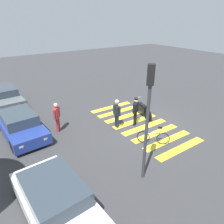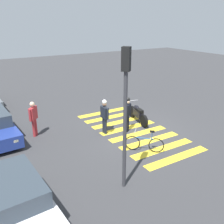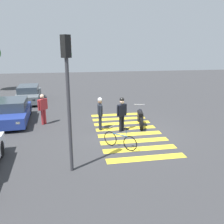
{
  "view_description": "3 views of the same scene",
  "coord_description": "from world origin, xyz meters",
  "px_view_note": "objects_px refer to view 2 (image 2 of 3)",
  "views": [
    {
      "loc": [
        -8.34,
        7.71,
        6.04
      ],
      "look_at": [
        0.75,
        1.56,
        0.94
      ],
      "focal_mm": 32.93,
      "sensor_mm": 36.0,
      "label": 1
    },
    {
      "loc": [
        -9.62,
        7.06,
        5.38
      ],
      "look_at": [
        0.18,
        1.16,
        1.18
      ],
      "focal_mm": 40.54,
      "sensor_mm": 36.0,
      "label": 2
    },
    {
      "loc": [
        -11.31,
        2.85,
        4.31
      ],
      "look_at": [
        0.51,
        0.76,
        0.95
      ],
      "focal_mm": 37.61,
      "sensor_mm": 36.0,
      "label": 3
    }
  ],
  "objects_px": {
    "officer_on_foot": "(127,112)",
    "car_white_van": "(12,204)",
    "traffic_light_pole": "(126,100)",
    "officer_by_motorcycle": "(104,114)",
    "pedestrian_bystander": "(34,117)",
    "leaning_bicycle": "(145,143)",
    "police_motorcycle": "(138,114)"
  },
  "relations": [
    {
      "from": "officer_on_foot",
      "to": "car_white_van",
      "type": "relative_size",
      "value": 0.42
    },
    {
      "from": "traffic_light_pole",
      "to": "officer_by_motorcycle",
      "type": "bearing_deg",
      "value": -20.73
    },
    {
      "from": "pedestrian_bystander",
      "to": "car_white_van",
      "type": "relative_size",
      "value": 0.4
    },
    {
      "from": "car_white_van",
      "to": "traffic_light_pole",
      "type": "xyz_separation_m",
      "value": [
        -0.15,
        -3.58,
        2.45
      ]
    },
    {
      "from": "leaning_bicycle",
      "to": "car_white_van",
      "type": "distance_m",
      "value": 5.86
    },
    {
      "from": "police_motorcycle",
      "to": "traffic_light_pole",
      "type": "bearing_deg",
      "value": 138.95
    },
    {
      "from": "police_motorcycle",
      "to": "traffic_light_pole",
      "type": "height_order",
      "value": "traffic_light_pole"
    },
    {
      "from": "leaning_bicycle",
      "to": "officer_on_foot",
      "type": "bearing_deg",
      "value": -14.07
    },
    {
      "from": "pedestrian_bystander",
      "to": "traffic_light_pole",
      "type": "relative_size",
      "value": 0.37
    },
    {
      "from": "officer_on_foot",
      "to": "officer_by_motorcycle",
      "type": "distance_m",
      "value": 1.16
    },
    {
      "from": "police_motorcycle",
      "to": "leaning_bicycle",
      "type": "distance_m",
      "value": 3.35
    },
    {
      "from": "leaning_bicycle",
      "to": "car_white_van",
      "type": "relative_size",
      "value": 0.28
    },
    {
      "from": "car_white_van",
      "to": "traffic_light_pole",
      "type": "distance_m",
      "value": 4.34
    },
    {
      "from": "officer_by_motorcycle",
      "to": "car_white_van",
      "type": "xyz_separation_m",
      "value": [
        -3.92,
        5.12,
        -0.37
      ]
    },
    {
      "from": "leaning_bicycle",
      "to": "officer_by_motorcycle",
      "type": "relative_size",
      "value": 0.7
    },
    {
      "from": "leaning_bicycle",
      "to": "pedestrian_bystander",
      "type": "distance_m",
      "value": 5.43
    },
    {
      "from": "officer_by_motorcycle",
      "to": "pedestrian_bystander",
      "type": "distance_m",
      "value": 3.41
    },
    {
      "from": "leaning_bicycle",
      "to": "officer_on_foot",
      "type": "height_order",
      "value": "officer_on_foot"
    },
    {
      "from": "officer_on_foot",
      "to": "officer_by_motorcycle",
      "type": "bearing_deg",
      "value": 69.92
    },
    {
      "from": "officer_by_motorcycle",
      "to": "leaning_bicycle",
      "type": "bearing_deg",
      "value": -167.41
    },
    {
      "from": "leaning_bicycle",
      "to": "officer_on_foot",
      "type": "relative_size",
      "value": 0.68
    },
    {
      "from": "leaning_bicycle",
      "to": "pedestrian_bystander",
      "type": "xyz_separation_m",
      "value": [
        4.0,
        3.62,
        0.64
      ]
    },
    {
      "from": "officer_on_foot",
      "to": "car_white_van",
      "type": "xyz_separation_m",
      "value": [
        -3.53,
        6.2,
        -0.41
      ]
    },
    {
      "from": "police_motorcycle",
      "to": "officer_on_foot",
      "type": "bearing_deg",
      "value": 121.53
    },
    {
      "from": "officer_by_motorcycle",
      "to": "officer_on_foot",
      "type": "bearing_deg",
      "value": -110.08
    },
    {
      "from": "pedestrian_bystander",
      "to": "officer_on_foot",
      "type": "bearing_deg",
      "value": -114.52
    },
    {
      "from": "pedestrian_bystander",
      "to": "car_white_van",
      "type": "height_order",
      "value": "pedestrian_bystander"
    },
    {
      "from": "car_white_van",
      "to": "officer_on_foot",
      "type": "bearing_deg",
      "value": -60.38
    },
    {
      "from": "police_motorcycle",
      "to": "car_white_van",
      "type": "bearing_deg",
      "value": 119.94
    },
    {
      "from": "police_motorcycle",
      "to": "car_white_van",
      "type": "relative_size",
      "value": 0.51
    },
    {
      "from": "police_motorcycle",
      "to": "leaning_bicycle",
      "type": "height_order",
      "value": "police_motorcycle"
    },
    {
      "from": "pedestrian_bystander",
      "to": "traffic_light_pole",
      "type": "distance_m",
      "value": 6.14
    }
  ]
}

